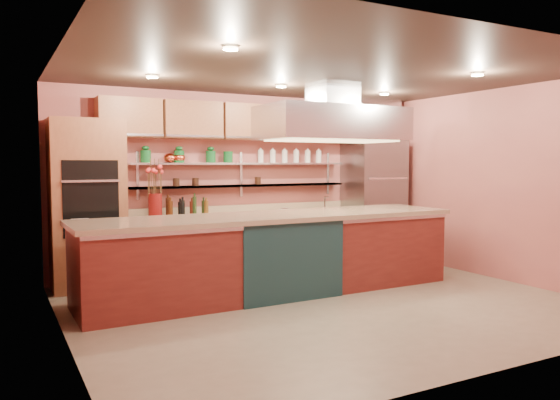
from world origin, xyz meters
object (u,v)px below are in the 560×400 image
flower_vase (155,206)px  green_canister (228,157)px  refrigerator (374,200)px  kitchen_scale (285,209)px  island (274,254)px  copper_kettle (170,158)px

flower_vase → green_canister: green_canister is taller
refrigerator → green_canister: refrigerator is taller
refrigerator → flower_vase: size_ratio=6.05×
flower_vase → green_canister: bearing=10.2°
refrigerator → flower_vase: (-3.88, 0.01, 0.05)m
refrigerator → kitchen_scale: refrigerator is taller
island → green_canister: bearing=88.6°
flower_vase → green_canister: (1.22, 0.22, 0.70)m
flower_vase → copper_kettle: copper_kettle is taller
green_canister → kitchen_scale: bearing=-13.9°
kitchen_scale → copper_kettle: 2.00m
refrigerator → copper_kettle: bearing=176.3°
island → kitchen_scale: 1.71m
green_canister → flower_vase: bearing=-169.8°
green_canister → island: bearing=-90.7°
refrigerator → kitchen_scale: bearing=179.7°
refrigerator → flower_vase: 3.88m
green_canister → refrigerator: bearing=-4.9°
island → green_canister: (0.02, 1.60, 1.28)m
island → copper_kettle: (-0.91, 1.60, 1.26)m
refrigerator → green_canister: (-2.66, 0.23, 0.75)m
copper_kettle → green_canister: 0.93m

